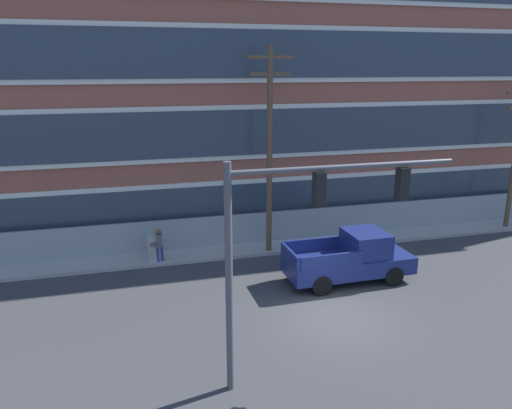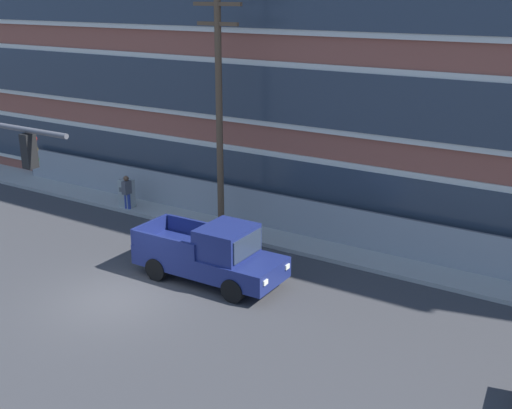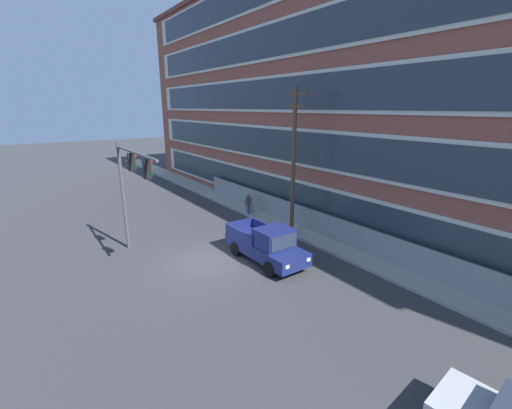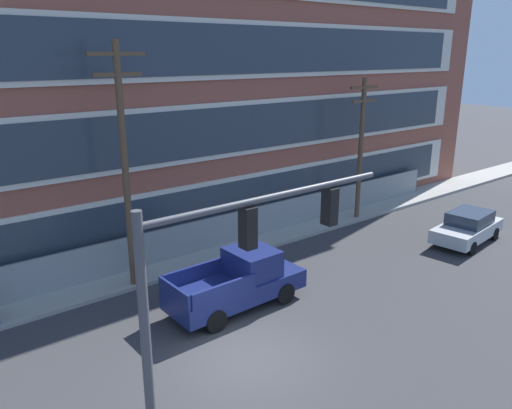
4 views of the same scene
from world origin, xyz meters
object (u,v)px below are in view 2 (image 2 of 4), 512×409
object	(u,v)px
utility_pole_near_corner	(219,108)
electrical_cabinet	(127,195)
pickup_truck_navy	(212,255)
pedestrian_near_cabinet	(127,191)

from	to	relation	value
utility_pole_near_corner	electrical_cabinet	world-z (taller)	utility_pole_near_corner
utility_pole_near_corner	electrical_cabinet	size ratio (longest dim) A/B	6.64
pickup_truck_navy	electrical_cabinet	size ratio (longest dim) A/B	3.73
utility_pole_near_corner	pedestrian_near_cabinet	bearing A→B (deg)	-179.33
pickup_truck_navy	electrical_cabinet	xyz separation A→B (m)	(-7.72, 4.00, -0.26)
electrical_cabinet	pedestrian_near_cabinet	size ratio (longest dim) A/B	0.85
pickup_truck_navy	utility_pole_near_corner	distance (m)	6.18
pedestrian_near_cabinet	electrical_cabinet	bearing A→B (deg)	136.67
pickup_truck_navy	electrical_cabinet	world-z (taller)	pickup_truck_navy
utility_pole_near_corner	pedestrian_near_cabinet	size ratio (longest dim) A/B	5.61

